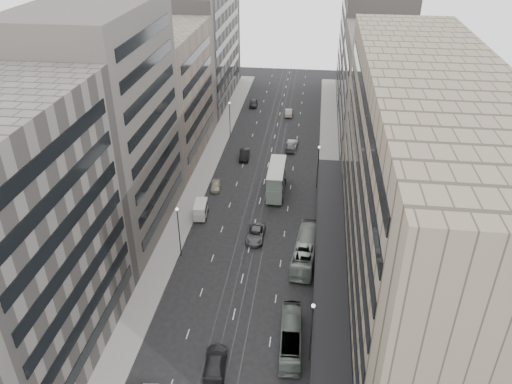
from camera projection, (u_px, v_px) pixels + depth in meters
The scene contains 26 objects.
ground at pixel (233, 320), 62.22m from camera, with size 220.00×220.00×0.00m, color black.
sidewalk_right at pixel (329, 181), 93.07m from camera, with size 4.00×125.00×0.15m, color gray.
sidewalk_left at pixel (203, 174), 95.65m from camera, with size 4.00×125.00×0.15m, color gray.
department_store at pixel (419, 195), 59.27m from camera, with size 19.20×60.00×30.00m.
building_right_mid at pixel (382, 96), 98.51m from camera, with size 15.00×28.00×24.00m, color #554F4A.
building_right_far at pixel (372, 48), 123.25m from camera, with size 15.00×32.00×28.00m, color slate.
building_left_a at pixel (5, 248), 50.14m from camera, with size 15.00×28.00×30.00m, color slate.
building_left_b at pixel (105, 126), 72.31m from camera, with size 15.00×26.00×34.00m, color #554F4A.
building_left_c at pixel (162, 95), 97.74m from camera, with size 15.00×28.00×25.00m, color slate.
building_left_d at pixel (199, 46), 125.31m from camera, with size 15.00×38.00×28.00m, color slate.
lamp_right_near at pixel (312, 326), 54.27m from camera, with size 0.44×0.44×8.32m.
lamp_right_far at pixel (318, 162), 88.60m from camera, with size 0.44×0.44×8.32m.
lamp_left_near at pixel (179, 226), 70.95m from camera, with size 0.44×0.44×8.32m.
lamp_left_far at pixel (230, 116), 107.85m from camera, with size 0.44×0.44×8.32m.
bus_near at pixel (291, 337), 57.95m from camera, with size 2.37×10.11×2.82m, color slate.
bus_far at pixel (306, 249), 72.03m from camera, with size 2.87×12.29×3.42m, color gray.
double_decker at pixel (276, 179), 87.94m from camera, with size 3.04×9.80×5.35m.
panel_van at pixel (201, 209), 81.93m from camera, with size 2.39×4.36×2.65m.
sedan_2 at pixel (256, 234), 76.95m from camera, with size 2.62×5.68×1.58m, color #515153.
sedan_3 at pixel (215, 362), 55.37m from camera, with size 2.41×5.93×1.72m, color #232326.
sedan_4 at pixel (216, 185), 90.40m from camera, with size 1.66×4.11×1.40m, color #B6AD97.
sedan_5 at pixel (244, 154), 101.25m from camera, with size 1.82×5.21×1.72m, color black.
sedan_6 at pixel (292, 144), 106.17m from camera, with size 2.27×4.92×1.37m, color silver.
sedan_7 at pixel (290, 146), 104.95m from camera, with size 2.12×5.22×1.52m, color slate.
sedan_8 at pixel (254, 103), 127.27m from camera, with size 1.91×4.75×1.62m, color #242427.
sedan_9 at pixel (289, 112), 121.71m from camera, with size 1.69×4.83×1.59m, color #AA9B8D.
Camera 1 is at (8.60, -45.07, 45.05)m, focal length 35.00 mm.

